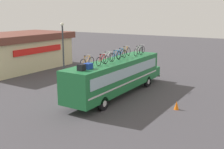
% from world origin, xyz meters
% --- Properties ---
extents(ground_plane, '(120.00, 120.00, 0.00)m').
position_xyz_m(ground_plane, '(0.00, 0.00, 0.00)').
color(ground_plane, '#423F44').
extents(bus, '(12.85, 2.56, 3.06)m').
position_xyz_m(bus, '(0.20, 0.00, 1.79)').
color(bus, '#1E6B38').
rests_on(bus, ground).
extents(luggage_bag_1, '(0.45, 0.45, 0.45)m').
position_xyz_m(luggage_bag_1, '(-4.84, -0.15, 3.29)').
color(luggage_bag_1, black).
rests_on(luggage_bag_1, bus).
extents(luggage_bag_2, '(0.58, 0.48, 0.41)m').
position_xyz_m(luggage_bag_2, '(-4.13, -0.19, 3.27)').
color(luggage_bag_2, '#193899').
rests_on(luggage_bag_2, bus).
extents(rooftop_bicycle_1, '(1.69, 0.44, 0.88)m').
position_xyz_m(rooftop_bicycle_1, '(-3.51, 0.36, 3.43)').
color(rooftop_bicycle_1, black).
rests_on(rooftop_bicycle_1, bus).
extents(rooftop_bicycle_2, '(1.62, 0.44, 0.88)m').
position_xyz_m(rooftop_bicycle_2, '(-2.28, -0.16, 3.43)').
color(rooftop_bicycle_2, black).
rests_on(rooftop_bicycle_2, bus).
extents(rooftop_bicycle_3, '(1.75, 0.44, 0.89)m').
position_xyz_m(rooftop_bicycle_3, '(-1.16, 0.11, 3.44)').
color(rooftop_bicycle_3, black).
rests_on(rooftop_bicycle_3, bus).
extents(rooftop_bicycle_4, '(1.74, 0.44, 0.92)m').
position_xyz_m(rooftop_bicycle_4, '(-0.02, 0.01, 3.44)').
color(rooftop_bicycle_4, black).
rests_on(rooftop_bicycle_4, bus).
extents(rooftop_bicycle_5, '(1.75, 0.44, 0.93)m').
position_xyz_m(rooftop_bicycle_5, '(1.10, 0.13, 3.45)').
color(rooftop_bicycle_5, black).
rests_on(rooftop_bicycle_5, bus).
extents(rooftop_bicycle_6, '(1.80, 0.44, 0.96)m').
position_xyz_m(rooftop_bicycle_6, '(2.31, 0.39, 3.46)').
color(rooftop_bicycle_6, black).
rests_on(rooftop_bicycle_6, bus).
extents(rooftop_bicycle_7, '(1.77, 0.44, 0.91)m').
position_xyz_m(rooftop_bicycle_7, '(3.41, -0.35, 3.44)').
color(rooftop_bicycle_7, black).
rests_on(rooftop_bicycle_7, bus).
extents(rooftop_bicycle_8, '(1.69, 0.44, 0.87)m').
position_xyz_m(rooftop_bicycle_8, '(4.54, -0.05, 3.43)').
color(rooftop_bicycle_8, black).
rests_on(rooftop_bicycle_8, bus).
extents(roadside_building, '(13.14, 7.89, 4.43)m').
position_xyz_m(roadside_building, '(3.42, 16.56, 2.27)').
color(roadside_building, beige).
rests_on(roadside_building, ground).
extents(traffic_cone, '(0.36, 0.36, 0.63)m').
position_xyz_m(traffic_cone, '(-0.63, -5.59, 0.32)').
color(traffic_cone, orange).
rests_on(traffic_cone, ground).
extents(street_lamp, '(0.28, 0.28, 6.10)m').
position_xyz_m(street_lamp, '(-1.04, 4.91, 3.43)').
color(street_lamp, '#38383D').
rests_on(street_lamp, ground).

